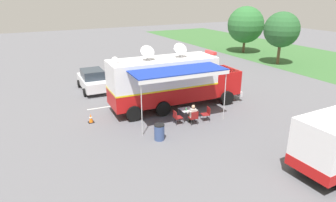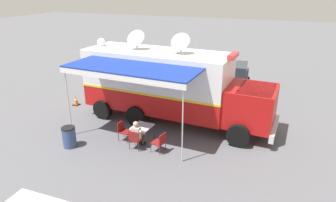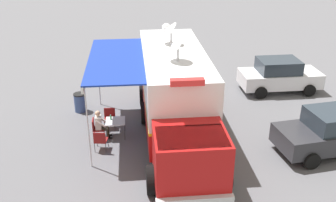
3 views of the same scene
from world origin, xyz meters
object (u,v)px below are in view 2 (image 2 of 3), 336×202
at_px(folding_chair_beside_table, 123,129).
at_px(traffic_cone, 76,100).
at_px(folding_table, 143,127).
at_px(water_bottle, 138,125).
at_px(car_behind_truck, 150,67).
at_px(car_far_corner, 233,78).
at_px(seated_responder, 137,134).
at_px(trash_bin, 69,137).
at_px(command_truck, 170,84).
at_px(folding_chair_at_table, 135,138).
at_px(folding_chair_spare_by_truck, 160,141).

height_order(folding_chair_beside_table, traffic_cone, folding_chair_beside_table).
distance_m(folding_table, water_bottle, 0.28).
relative_size(car_behind_truck, car_far_corner, 0.98).
relative_size(folding_chair_beside_table, seated_responder, 0.70).
height_order(water_bottle, trash_bin, water_bottle).
bearing_deg(car_behind_truck, car_far_corner, 85.13).
bearing_deg(command_truck, car_far_corner, 159.97).
distance_m(command_truck, water_bottle, 2.90).
relative_size(command_truck, seated_responder, 7.68).
bearing_deg(folding_chair_at_table, seated_responder, 177.07).
relative_size(folding_chair_spare_by_truck, trash_bin, 0.96).
height_order(water_bottle, seated_responder, seated_responder).
height_order(command_truck, car_behind_truck, command_truck).
xyz_separation_m(water_bottle, trash_bin, (1.43, -2.54, -0.38)).
height_order(water_bottle, car_behind_truck, car_behind_truck).
height_order(folding_table, water_bottle, water_bottle).
bearing_deg(folding_chair_beside_table, folding_table, 105.63).
distance_m(command_truck, folding_table, 2.79).
bearing_deg(command_truck, seated_responder, -5.65).
height_order(trash_bin, traffic_cone, trash_bin).
height_order(seated_responder, car_behind_truck, car_behind_truck).
bearing_deg(seated_responder, car_behind_truck, -158.38).
distance_m(folding_chair_beside_table, folding_chair_spare_by_truck, 1.98).
distance_m(traffic_cone, car_far_corner, 9.85).
bearing_deg(trash_bin, seated_responder, 110.16).
distance_m(water_bottle, folding_chair_beside_table, 0.78).
distance_m(folding_chair_beside_table, seated_responder, 0.98).
height_order(seated_responder, car_far_corner, car_far_corner).
bearing_deg(trash_bin, folding_chair_spare_by_truck, 104.67).
xyz_separation_m(folding_chair_beside_table, car_far_corner, (-8.50, 3.31, 0.37)).
bearing_deg(folding_chair_spare_by_truck, car_behind_truck, -153.09).
distance_m(command_truck, seated_responder, 3.34).
bearing_deg(seated_responder, folding_chair_spare_by_truck, 89.34).
height_order(folding_chair_at_table, car_behind_truck, car_behind_truck).
distance_m(seated_responder, car_far_corner, 9.20).
relative_size(folding_table, water_bottle, 3.75).
bearing_deg(folding_chair_beside_table, folding_chair_spare_by_truck, 78.79).
bearing_deg(car_behind_truck, folding_table, 22.73).
bearing_deg(folding_chair_beside_table, folding_chair_at_table, 57.55).
bearing_deg(water_bottle, folding_chair_beside_table, -85.23).
xyz_separation_m(command_truck, folding_chair_at_table, (3.26, -0.31, -1.43)).
distance_m(water_bottle, car_far_corner, 8.83).
height_order(water_bottle, folding_chair_spare_by_truck, water_bottle).
distance_m(folding_chair_at_table, folding_chair_beside_table, 1.05).
height_order(seated_responder, traffic_cone, seated_responder).
height_order(traffic_cone, car_behind_truck, car_behind_truck).
xyz_separation_m(traffic_cone, car_behind_truck, (-6.37, 1.77, 0.60)).
xyz_separation_m(folding_table, seated_responder, (0.61, 0.04, -0.02)).
xyz_separation_m(car_behind_truck, car_far_corner, (0.52, 6.14, 0.00)).
height_order(trash_bin, car_far_corner, car_far_corner).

